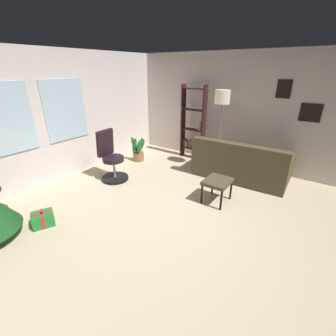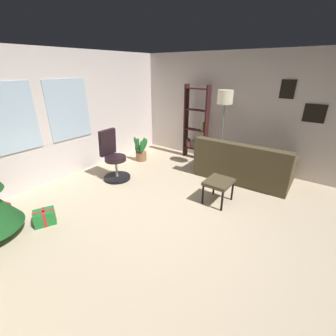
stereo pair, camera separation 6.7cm
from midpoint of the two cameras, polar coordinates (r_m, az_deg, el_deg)
ground_plane at (r=3.77m, az=2.03°, el=-13.37°), size 5.55×5.78×0.10m
wall_back_with_windows at (r=5.29m, az=-25.98°, el=11.23°), size 5.55×0.12×2.57m
wall_right_with_frames at (r=5.67m, az=18.66°, el=12.99°), size 0.12×5.78×2.57m
couch at (r=5.20m, az=18.09°, el=0.86°), size 1.53×1.94×0.86m
footstool at (r=4.11m, az=11.67°, el=-3.65°), size 0.49×0.42×0.42m
gift_box_green at (r=4.07m, az=-28.96°, el=-10.99°), size 0.37×0.35×0.22m
office_chair at (r=4.99m, az=-14.20°, el=1.71°), size 0.56×0.56×1.06m
bookshelf at (r=6.01m, az=5.92°, el=9.82°), size 0.18×0.64×1.85m
floor_lamp at (r=5.16m, az=12.79°, el=15.09°), size 0.32×0.32×1.79m
potted_plant at (r=5.92m, az=-7.70°, el=4.30°), size 0.32×0.40×0.65m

